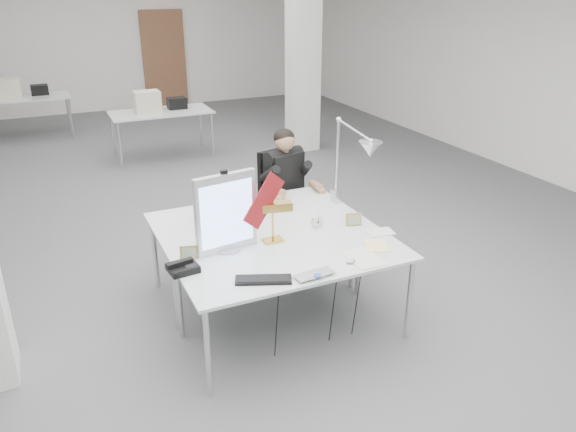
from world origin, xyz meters
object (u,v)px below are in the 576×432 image
at_px(monitor, 226,213).
at_px(seated_person, 285,171).
at_px(bankers_lamp, 273,220).
at_px(architect_lamp, 351,165).
at_px(laptop, 318,277).
at_px(office_chair, 283,201).
at_px(beige_monitor, 228,202).
at_px(desk_phone, 183,268).
at_px(desk_main, 294,257).

bearing_deg(monitor, seated_person, 40.48).
relative_size(bankers_lamp, architect_lamp, 0.42).
relative_size(laptop, bankers_lamp, 0.82).
bearing_deg(monitor, office_chair, 41.62).
xyz_separation_m(seated_person, beige_monitor, (-0.84, -0.65, 0.02)).
bearing_deg(beige_monitor, desk_phone, -116.01).
distance_m(seated_person, monitor, 1.61).
bearing_deg(beige_monitor, office_chair, 53.01).
height_order(monitor, architect_lamp, architect_lamp).
bearing_deg(desk_phone, beige_monitor, 44.67).
distance_m(monitor, bankers_lamp, 0.41).
relative_size(monitor, bankers_lamp, 1.72).
bearing_deg(seated_person, desk_phone, -151.00).
height_order(bankers_lamp, desk_phone, bankers_lamp).
bearing_deg(desk_main, monitor, 143.69).
bearing_deg(seated_person, beige_monitor, -157.30).
bearing_deg(office_chair, desk_main, -126.10).
distance_m(laptop, desk_phone, 0.99).
xyz_separation_m(seated_person, architect_lamp, (0.24, -0.92, 0.30)).
xyz_separation_m(laptop, beige_monitor, (-0.23, 1.28, 0.16)).
height_order(office_chair, desk_phone, office_chair).
bearing_deg(bankers_lamp, architect_lamp, 30.91).
distance_m(seated_person, beige_monitor, 1.06).
relative_size(bankers_lamp, beige_monitor, 1.04).
height_order(seated_person, monitor, monitor).
height_order(monitor, bankers_lamp, monitor).
bearing_deg(desk_phone, office_chair, 38.90).
bearing_deg(beige_monitor, architect_lamp, -0.79).
distance_m(seated_person, bankers_lamp, 1.38).
bearing_deg(seated_person, laptop, -122.62).
distance_m(monitor, desk_phone, 0.54).
distance_m(office_chair, desk_phone, 2.08).
bearing_deg(architect_lamp, laptop, -131.66).
xyz_separation_m(office_chair, seated_person, (0.00, -0.05, 0.36)).
height_order(bankers_lamp, architect_lamp, architect_lamp).
height_order(office_chair, architect_lamp, architect_lamp).
bearing_deg(office_chair, seated_person, -105.07).
bearing_deg(laptop, beige_monitor, 94.76).
bearing_deg(architect_lamp, monitor, -168.57).
height_order(bankers_lamp, beige_monitor, bankers_lamp).
bearing_deg(monitor, desk_main, -45.11).
relative_size(desk_main, monitor, 2.84).
distance_m(seated_person, laptop, 2.03).
distance_m(bankers_lamp, beige_monitor, 0.60).
xyz_separation_m(monitor, beige_monitor, (0.21, 0.57, -0.15)).
xyz_separation_m(desk_phone, architect_lamp, (1.70, 0.50, 0.42)).
height_order(seated_person, architect_lamp, architect_lamp).
distance_m(desk_main, beige_monitor, 0.93).
relative_size(desk_main, seated_person, 1.87).
relative_size(bankers_lamp, desk_phone, 1.76).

